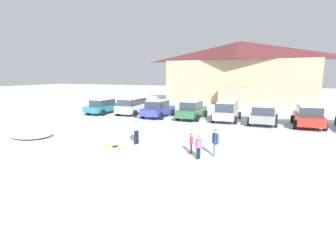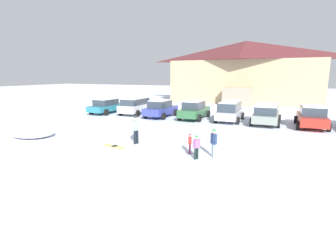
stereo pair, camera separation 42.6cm
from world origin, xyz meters
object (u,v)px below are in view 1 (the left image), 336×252
parked_silver_wagon (227,110)px  skier_child_in_red_jacket (191,142)px  ski_lodge (240,72)px  parked_grey_wagon (264,113)px  skier_child_in_purple_jacket (198,146)px  parked_teal_hatchback (104,106)px  parked_red_sedan (308,116)px  parked_green_coupe (192,110)px  parked_white_suv (133,106)px  skier_teen_in_navy_coat (215,141)px  pair_of_skis (115,147)px  skier_adult_in_blue_parka (136,128)px  parked_blue_hatchback (158,109)px  plowed_snow_pile (31,134)px

parked_silver_wagon → skier_child_in_red_jacket: (-0.03, -10.49, -0.34)m
ski_lodge → parked_grey_wagon: ski_lodge is taller
parked_grey_wagon → skier_child_in_purple_jacket: 11.35m
parked_teal_hatchback → skier_child_in_purple_jacket: size_ratio=3.96×
ski_lodge → parked_red_sedan: ski_lodge is taller
parked_green_coupe → skier_child_in_red_jacket: (3.17, -10.37, -0.25)m
parked_teal_hatchback → parked_white_suv: parked_white_suv is taller
parked_green_coupe → parked_silver_wagon: (3.19, 0.12, 0.08)m
parked_green_coupe → skier_teen_in_navy_coat: (4.43, -10.48, -0.05)m
parked_teal_hatchback → parked_silver_wagon: (12.71, 0.41, 0.14)m
skier_child_in_red_jacket → skier_child_in_purple_jacket: bearing=-51.6°
parked_grey_wagon → parked_green_coupe: bearing=179.6°
skier_child_in_red_jacket → pair_of_skis: 4.42m
parked_red_sedan → skier_adult_in_blue_parka: bearing=-135.7°
pair_of_skis → parked_green_coupe: bearing=83.8°
skier_child_in_red_jacket → skier_teen_in_navy_coat: skier_teen_in_navy_coat is taller
parked_teal_hatchback → parked_green_coupe: 9.52m
parked_green_coupe → skier_adult_in_blue_parka: size_ratio=2.67×
parked_blue_hatchback → parked_silver_wagon: size_ratio=0.97×
parked_red_sedan → plowed_snow_pile: 20.16m
skier_child_in_red_jacket → parked_silver_wagon: bearing=89.9°
parked_grey_wagon → skier_adult_in_blue_parka: 11.76m
ski_lodge → skier_child_in_red_jacket: bearing=-87.6°
parked_white_suv → parked_silver_wagon: (9.54, -0.10, 0.02)m
parked_silver_wagon → parked_green_coupe: bearing=-177.9°
parked_white_suv → skier_child_in_purple_jacket: (10.10, -11.34, -0.25)m
skier_child_in_purple_jacket → skier_child_in_red_jacket: size_ratio=1.11×
parked_grey_wagon → skier_child_in_purple_jacket: (-2.45, -11.08, -0.21)m
ski_lodge → skier_adult_in_blue_parka: size_ratio=12.55×
skier_adult_in_blue_parka → parked_teal_hatchback: bearing=133.9°
parked_teal_hatchback → plowed_snow_pile: size_ratio=1.59×
skier_child_in_purple_jacket → skier_adult_in_blue_parka: bearing=162.1°
skier_adult_in_blue_parka → parked_red_sedan: bearing=44.3°
parked_white_suv → parked_red_sedan: parked_red_sedan is taller
skier_adult_in_blue_parka → skier_teen_in_navy_coat: bearing=-8.3°
skier_child_in_red_jacket → plowed_snow_pile: bearing=-176.5°
skier_teen_in_navy_coat → skier_child_in_red_jacket: bearing=175.1°
parked_grey_wagon → skier_adult_in_blue_parka: (-6.59, -9.74, 0.07)m
parked_grey_wagon → skier_child_in_red_jacket: size_ratio=4.38×
parked_teal_hatchback → pair_of_skis: (8.33, -10.58, -0.77)m
skier_teen_in_navy_coat → pair_of_skis: skier_teen_in_navy_coat is taller
parked_teal_hatchback → parked_silver_wagon: parked_silver_wagon is taller
parked_green_coupe → parked_red_sedan: size_ratio=1.00×
skier_child_in_purple_jacket → skier_child_in_red_jacket: 0.95m
parked_red_sedan → skier_adult_in_blue_parka: size_ratio=2.67×
parked_blue_hatchback → parked_silver_wagon: parked_silver_wagon is taller
parked_green_coupe → parked_grey_wagon: (6.21, -0.04, 0.03)m
parked_green_coupe → pair_of_skis: 10.96m
parked_red_sedan → ski_lodge: bearing=114.2°
parked_red_sedan → skier_child_in_red_jacket: (-6.33, -10.22, -0.26)m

